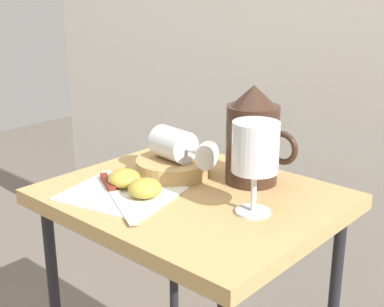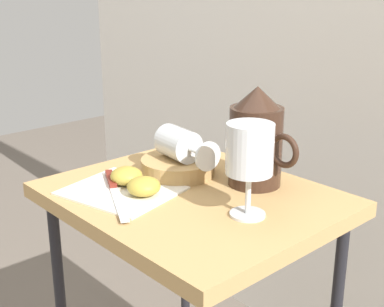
{
  "view_description": "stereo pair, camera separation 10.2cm",
  "coord_description": "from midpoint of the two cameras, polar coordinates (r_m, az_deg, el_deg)",
  "views": [
    {
      "loc": [
        0.65,
        -0.72,
        1.1
      ],
      "look_at": [
        0.0,
        0.0,
        0.78
      ],
      "focal_mm": 49.71,
      "sensor_mm": 36.0,
      "label": 1
    },
    {
      "loc": [
        0.72,
        -0.65,
        1.1
      ],
      "look_at": [
        0.0,
        0.0,
        0.78
      ],
      "focal_mm": 49.71,
      "sensor_mm": 36.0,
      "label": 2
    }
  ],
  "objects": [
    {
      "name": "apple_half_left",
      "position": [
        1.07,
        -4.36,
        -2.45
      ],
      "size": [
        0.06,
        0.06,
        0.04
      ],
      "primitive_type": "ellipsoid",
      "color": "#B29938",
      "rests_on": "linen_napkin"
    },
    {
      "name": "wine_glass_upright",
      "position": [
        0.91,
        9.28,
        -0.12
      ],
      "size": [
        0.08,
        0.08,
        0.17
      ],
      "color": "silver",
      "rests_on": "table"
    },
    {
      "name": "apple_half_right",
      "position": [
        1.02,
        -2.35,
        -3.59
      ],
      "size": [
        0.06,
        0.06,
        0.04
      ],
      "primitive_type": "ellipsoid",
      "color": "#B29938",
      "rests_on": "linen_napkin"
    },
    {
      "name": "basket_tray",
      "position": [
        1.13,
        1.04,
        -1.45
      ],
      "size": [
        0.16,
        0.16,
        0.03
      ],
      "primitive_type": "cylinder",
      "color": "tan",
      "rests_on": "table"
    },
    {
      "name": "pitcher",
      "position": [
        1.07,
        9.6,
        0.82
      ],
      "size": [
        0.16,
        0.11,
        0.2
      ],
      "color": "#382319",
      "rests_on": "table"
    },
    {
      "name": "knife",
      "position": [
        1.05,
        -5.68,
        -3.67
      ],
      "size": [
        0.22,
        0.12,
        0.01
      ],
      "color": "silver",
      "rests_on": "linen_napkin"
    },
    {
      "name": "linen_napkin",
      "position": [
        1.05,
        -4.81,
        -4.05
      ],
      "size": [
        0.24,
        0.22,
        0.0
      ],
      "primitive_type": "cube",
      "rotation": [
        0.0,
        0.0,
        0.23
      ],
      "color": "silver",
      "rests_on": "table"
    },
    {
      "name": "table",
      "position": [
        1.08,
        2.73,
        -7.91
      ],
      "size": [
        0.54,
        0.45,
        0.7
      ],
      "color": "tan",
      "rests_on": "ground_plane"
    },
    {
      "name": "wine_glass_tipped_near",
      "position": [
        1.11,
        1.27,
        0.97
      ],
      "size": [
        0.16,
        0.08,
        0.07
      ],
      "color": "silver",
      "rests_on": "basket_tray"
    }
  ]
}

